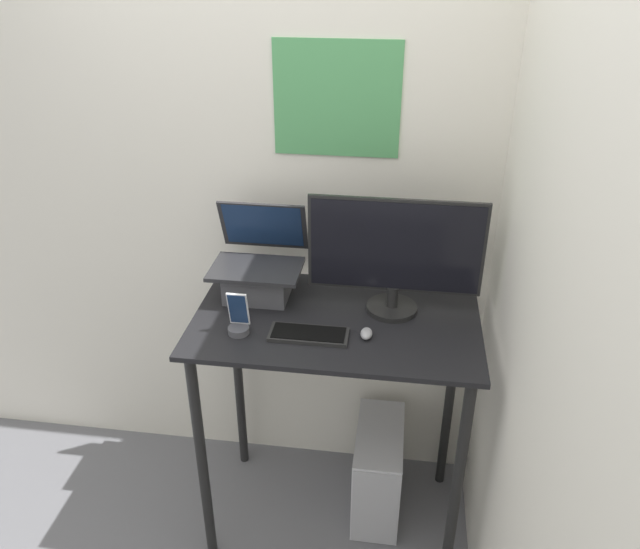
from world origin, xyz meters
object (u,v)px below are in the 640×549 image
keyboard (309,334)px  monitor (395,256)px  computer_tower (378,470)px  mouse (366,334)px  laptop (258,273)px  cell_phone (238,322)px

keyboard → monitor: bearing=37.7°
monitor → computer_tower: 1.07m
computer_tower → keyboard: bearing=-141.1°
mouse → laptop: bearing=152.0°
laptop → computer_tower: 1.07m
laptop → cell_phone: size_ratio=2.16×
laptop → computer_tower: (0.51, -0.04, -0.93)m
keyboard → mouse: bearing=6.3°
mouse → computer_tower: bearing=71.1°
laptop → cell_phone: laptop is taller
monitor → cell_phone: 0.61m
laptop → mouse: laptop is taller
keyboard → cell_phone: size_ratio=1.73×
keyboard → mouse: 0.20m
monitor → computer_tower: bearing=-172.0°
cell_phone → laptop: bearing=87.8°
cell_phone → computer_tower: cell_phone is taller
keyboard → computer_tower: size_ratio=0.64×
monitor → keyboard: 0.42m
keyboard → mouse: (0.20, 0.02, 0.01)m
laptop → monitor: monitor is taller
monitor → cell_phone: (-0.54, -0.23, -0.19)m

